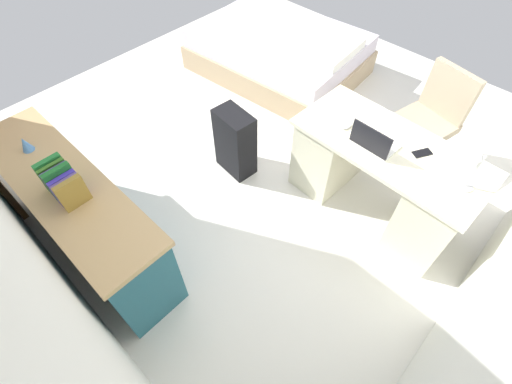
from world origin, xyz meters
TOP-DOWN VIEW (x-y plane):
  - ground_plane at (0.00, 0.00)m, footprint 5.30×5.30m
  - desk at (-1.04, -0.09)m, footprint 1.46×0.70m
  - office_chair at (-1.03, -0.88)m, footprint 0.55×0.55m
  - credenza at (0.35, 1.77)m, footprint 1.80×0.48m
  - bed at (0.92, -1.12)m, footprint 2.01×1.56m
  - suitcase_black at (0.14, 0.39)m, footprint 0.38×0.25m
  - laptop at (-0.94, 0.03)m, footprint 0.32×0.23m
  - computer_mouse at (-0.68, -0.02)m, footprint 0.06×0.10m
  - cell_phone_near_laptop at (-1.24, -0.16)m, footprint 0.12×0.15m
  - desk_lamp at (-1.55, -0.07)m, footprint 0.16×0.11m
  - book_row at (0.22, 1.77)m, footprint 0.28×0.17m
  - figurine_small at (0.79, 1.77)m, footprint 0.08×0.08m

SIDE VIEW (x-z plane):
  - ground_plane at x=0.00m, z-range 0.00..0.00m
  - bed at x=0.92m, z-range -0.05..0.53m
  - suitcase_black at x=0.14m, z-range 0.00..0.64m
  - desk at x=-1.04m, z-range 0.02..0.76m
  - credenza at x=0.35m, z-range 0.00..0.78m
  - office_chair at x=-1.03m, z-range -0.05..0.89m
  - cell_phone_near_laptop at x=-1.24m, z-range 0.74..0.75m
  - computer_mouse at x=-0.68m, z-range 0.74..0.77m
  - laptop at x=-0.94m, z-range 0.69..0.90m
  - figurine_small at x=0.79m, z-range 0.78..0.89m
  - book_row at x=0.22m, z-range 0.77..1.00m
  - desk_lamp at x=-1.55m, z-range 0.83..1.17m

